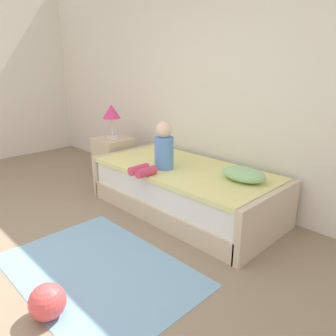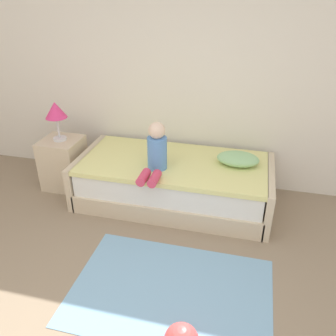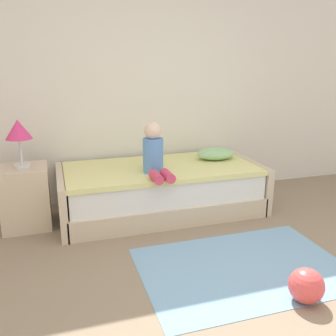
# 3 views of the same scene
# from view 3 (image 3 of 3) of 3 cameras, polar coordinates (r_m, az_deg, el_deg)

# --- Properties ---
(wall_rear) EXTENTS (7.20, 0.10, 2.90)m
(wall_rear) POSITION_cam_3_polar(r_m,az_deg,el_deg) (4.28, -3.77, 14.72)
(wall_rear) COLOR silver
(wall_rear) RESTS_ON ground
(bed) EXTENTS (2.11, 1.00, 0.50)m
(bed) POSITION_cam_3_polar(r_m,az_deg,el_deg) (3.93, -1.10, -3.30)
(bed) COLOR beige
(bed) RESTS_ON ground
(nightstand) EXTENTS (0.44, 0.44, 0.60)m
(nightstand) POSITION_cam_3_polar(r_m,az_deg,el_deg) (3.80, -21.17, -4.22)
(nightstand) COLOR beige
(nightstand) RESTS_ON ground
(table_lamp) EXTENTS (0.24, 0.24, 0.45)m
(table_lamp) POSITION_cam_3_polar(r_m,az_deg,el_deg) (3.64, -22.18, 5.23)
(table_lamp) COLOR silver
(table_lamp) RESTS_ON nightstand
(child_figure) EXTENTS (0.20, 0.51, 0.50)m
(child_figure) POSITION_cam_3_polar(r_m,az_deg,el_deg) (3.55, -2.12, 2.32)
(child_figure) COLOR #598CD1
(child_figure) RESTS_ON bed
(pillow) EXTENTS (0.44, 0.30, 0.13)m
(pillow) POSITION_cam_3_polar(r_m,az_deg,el_deg) (4.15, 7.42, 2.24)
(pillow) COLOR #99CC8C
(pillow) RESTS_ON bed
(toy_ball) EXTENTS (0.24, 0.24, 0.24)m
(toy_ball) POSITION_cam_3_polar(r_m,az_deg,el_deg) (2.73, 20.66, -16.71)
(toy_ball) COLOR #E54C4C
(toy_ball) RESTS_ON ground
(area_rug) EXTENTS (1.60, 1.10, 0.01)m
(area_rug) POSITION_cam_3_polar(r_m,az_deg,el_deg) (3.04, 11.56, -14.84)
(area_rug) COLOR #7AA8CC
(area_rug) RESTS_ON ground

